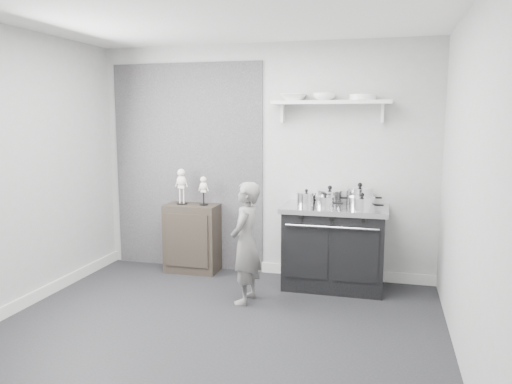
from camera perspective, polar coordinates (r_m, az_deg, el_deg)
ground at (r=4.53m, az=-5.00°, el=-15.67°), size 4.00×4.00×0.00m
room_shell at (r=4.31m, az=-5.73°, el=5.60°), size 4.02×3.62×2.71m
wall_shelf at (r=5.60m, az=8.56°, el=9.99°), size 1.30×0.26×0.24m
stove at (r=5.57m, az=8.93°, el=-6.15°), size 1.13×0.70×0.90m
side_cabinet at (r=6.11m, az=-7.25°, el=-5.23°), size 0.63×0.37×0.82m
child at (r=5.01m, az=-1.20°, el=-5.83°), size 0.32×0.47×1.23m
pot_front_left at (r=5.42m, az=5.78°, el=-0.81°), size 0.29×0.21×0.19m
pot_back_left at (r=5.61m, az=8.42°, el=-0.52°), size 0.38×0.29×0.20m
pot_back_right at (r=5.55m, az=11.78°, el=-0.47°), size 0.39×0.30×0.25m
pot_front_right at (r=5.27m, az=11.99°, el=-1.29°), size 0.36×0.27×0.18m
pot_front_center at (r=5.34m, az=7.91°, el=-1.14°), size 0.29×0.20×0.16m
skeleton_full at (r=6.04m, az=-8.51°, el=0.94°), size 0.14×0.09×0.49m
skeleton_torso at (r=5.94m, az=-6.02°, el=0.38°), size 0.11×0.07×0.39m
bowl_large at (r=5.66m, az=4.29°, el=10.74°), size 0.30×0.30×0.07m
bowl_small at (r=5.60m, az=7.80°, el=10.73°), size 0.25×0.25×0.08m
plate_stack at (r=5.57m, az=12.11°, el=10.54°), size 0.28×0.28×0.06m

